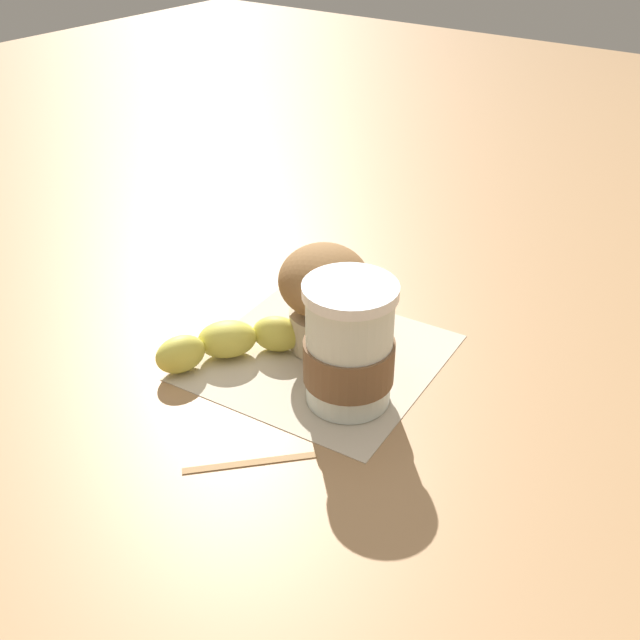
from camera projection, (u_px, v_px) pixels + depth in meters
The scene contains 6 objects.
ground_plane at pixel (320, 357), 0.74m from camera, with size 3.00×3.00×0.00m, color #A87C51.
paper_napkin at pixel (320, 357), 0.74m from camera, with size 0.22×0.22×0.00m, color beige.
coffee_cup at pixel (349, 348), 0.65m from camera, with size 0.08×0.08×0.12m.
muffin at pixel (324, 293), 0.72m from camera, with size 0.09×0.09×0.11m.
banana at pixel (229, 342), 0.72m from camera, with size 0.10×0.13×0.04m.
wooden_stirrer at pixel (250, 462), 0.61m from camera, with size 0.11×0.01×0.00m, color #9E7547.
Camera 1 is at (-0.36, 0.49, 0.42)m, focal length 42.00 mm.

